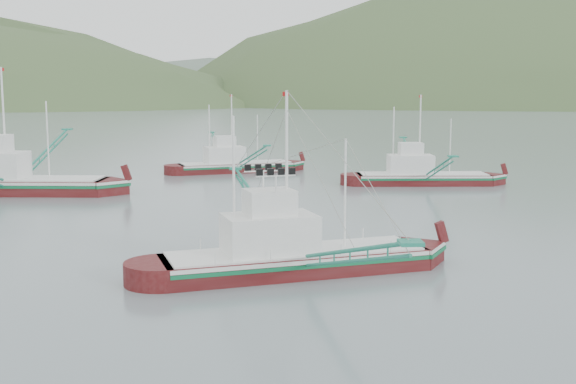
{
  "coord_description": "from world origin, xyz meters",
  "views": [
    {
      "loc": [
        -1.66,
        -35.34,
        9.11
      ],
      "look_at": [
        0.0,
        6.0,
        3.2
      ],
      "focal_mm": 45.0,
      "sensor_mm": 36.0,
      "label": 1
    }
  ],
  "objects_px": {
    "bg_boat_right": "(421,171)",
    "bg_boat_left": "(10,175)",
    "main_boat": "(293,236)",
    "bg_boat_far": "(235,156)"
  },
  "relations": [
    {
      "from": "bg_boat_right",
      "to": "bg_boat_far",
      "type": "bearing_deg",
      "value": 149.78
    },
    {
      "from": "main_boat",
      "to": "bg_boat_far",
      "type": "relative_size",
      "value": 1.06
    },
    {
      "from": "bg_boat_right",
      "to": "bg_boat_far",
      "type": "height_order",
      "value": "bg_boat_right"
    },
    {
      "from": "bg_boat_right",
      "to": "bg_boat_left",
      "type": "bearing_deg",
      "value": -171.47
    },
    {
      "from": "bg_boat_right",
      "to": "bg_boat_left",
      "type": "height_order",
      "value": "bg_boat_left"
    },
    {
      "from": "main_boat",
      "to": "bg_boat_left",
      "type": "xyz_separation_m",
      "value": [
        -23.47,
        28.55,
        -0.24
      ]
    },
    {
      "from": "bg_boat_right",
      "to": "bg_boat_far",
      "type": "xyz_separation_m",
      "value": [
        -18.29,
        11.24,
        0.49
      ]
    },
    {
      "from": "main_boat",
      "to": "bg_boat_left",
      "type": "distance_m",
      "value": 36.97
    },
    {
      "from": "main_boat",
      "to": "bg_boat_right",
      "type": "relative_size",
      "value": 1.03
    },
    {
      "from": "main_boat",
      "to": "bg_boat_right",
      "type": "xyz_separation_m",
      "value": [
        13.96,
        33.27,
        -0.59
      ]
    }
  ]
}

